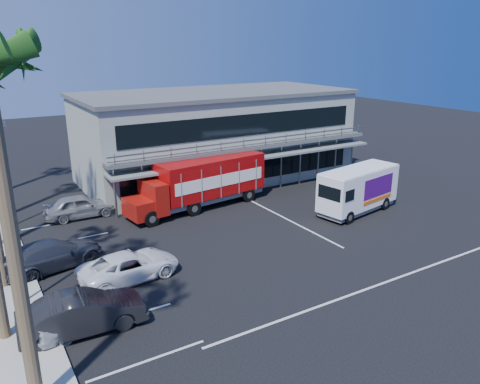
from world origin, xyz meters
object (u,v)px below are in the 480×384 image
white_van (358,189)px  parked_car_a (80,309)px  parked_car_b (83,313)px  red_truck (202,181)px

white_van → parked_car_a: 19.84m
parked_car_a → parked_car_b: parked_car_b is taller
parked_car_a → parked_car_b: size_ratio=0.88×
red_truck → parked_car_a: (-10.87, -10.41, -1.16)m
white_van → red_truck: bearing=133.1°
white_van → parked_car_a: size_ratio=1.52×
red_truck → white_van: red_truck is taller
red_truck → parked_car_a: bearing=-143.5°
white_van → parked_car_b: bearing=-177.0°
white_van → parked_car_a: bearing=-178.4°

